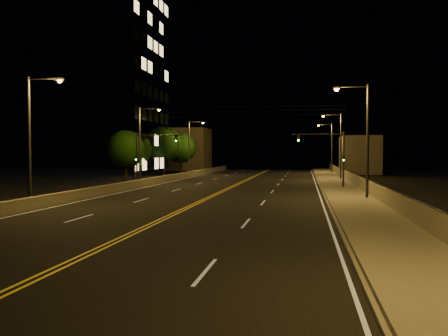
% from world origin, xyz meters
% --- Properties ---
extents(ground, '(160.00, 160.00, 0.00)m').
position_xyz_m(ground, '(0.00, 0.00, 0.00)').
color(ground, black).
rests_on(ground, ground).
extents(road, '(18.00, 120.00, 0.02)m').
position_xyz_m(road, '(0.00, 20.00, 0.01)').
color(road, black).
rests_on(road, ground).
extents(sidewalk, '(3.60, 120.00, 0.30)m').
position_xyz_m(sidewalk, '(10.80, 20.00, 0.15)').
color(sidewalk, gray).
rests_on(sidewalk, ground).
extents(curb, '(0.14, 120.00, 0.15)m').
position_xyz_m(curb, '(8.93, 20.00, 0.07)').
color(curb, gray).
rests_on(curb, ground).
extents(parapet_wall, '(0.30, 120.00, 1.00)m').
position_xyz_m(parapet_wall, '(12.45, 20.00, 0.80)').
color(parapet_wall, gray).
rests_on(parapet_wall, sidewalk).
extents(jersey_barrier, '(0.45, 120.00, 0.79)m').
position_xyz_m(jersey_barrier, '(-9.18, 20.00, 0.40)').
color(jersey_barrier, gray).
rests_on(jersey_barrier, ground).
extents(distant_building_right, '(6.00, 10.00, 6.34)m').
position_xyz_m(distant_building_right, '(16.50, 66.29, 3.17)').
color(distant_building_right, slate).
rests_on(distant_building_right, ground).
extents(distant_building_left, '(8.00, 8.00, 8.46)m').
position_xyz_m(distant_building_left, '(-16.00, 75.39, 4.23)').
color(distant_building_left, slate).
rests_on(distant_building_left, ground).
extents(parapet_rail, '(0.06, 120.00, 0.06)m').
position_xyz_m(parapet_rail, '(12.45, 20.00, 1.33)').
color(parapet_rail, black).
rests_on(parapet_rail, parapet_wall).
extents(lane_markings, '(17.32, 116.00, 0.00)m').
position_xyz_m(lane_markings, '(0.00, 19.93, 0.02)').
color(lane_markings, silver).
rests_on(lane_markings, road).
extents(streetlight_1, '(2.55, 0.28, 8.43)m').
position_xyz_m(streetlight_1, '(11.50, 21.69, 4.91)').
color(streetlight_1, '#2D2D33').
rests_on(streetlight_1, ground).
extents(streetlight_2, '(2.55, 0.28, 8.43)m').
position_xyz_m(streetlight_2, '(11.50, 45.26, 4.91)').
color(streetlight_2, '#2D2D33').
rests_on(streetlight_2, ground).
extents(streetlight_3, '(2.55, 0.28, 8.43)m').
position_xyz_m(streetlight_3, '(11.50, 64.09, 4.91)').
color(streetlight_3, '#2D2D33').
rests_on(streetlight_3, ground).
extents(streetlight_4, '(2.55, 0.28, 8.43)m').
position_xyz_m(streetlight_4, '(-9.90, 14.53, 4.91)').
color(streetlight_4, '#2D2D33').
rests_on(streetlight_4, ground).
extents(streetlight_5, '(2.55, 0.28, 8.43)m').
position_xyz_m(streetlight_5, '(-9.90, 33.74, 4.91)').
color(streetlight_5, '#2D2D33').
rests_on(streetlight_5, ground).
extents(streetlight_6, '(2.55, 0.28, 8.43)m').
position_xyz_m(streetlight_6, '(-9.90, 54.25, 4.91)').
color(streetlight_6, '#2D2D33').
rests_on(streetlight_6, ground).
extents(traffic_signal_right, '(5.11, 0.31, 5.53)m').
position_xyz_m(traffic_signal_right, '(9.93, 31.93, 3.55)').
color(traffic_signal_right, '#2D2D33').
rests_on(traffic_signal_right, ground).
extents(traffic_signal_left, '(5.11, 0.31, 5.53)m').
position_xyz_m(traffic_signal_left, '(-8.73, 31.93, 3.55)').
color(traffic_signal_left, '#2D2D33').
rests_on(traffic_signal_left, ground).
extents(overhead_wires, '(22.00, 0.03, 0.83)m').
position_xyz_m(overhead_wires, '(0.00, 29.50, 7.40)').
color(overhead_wires, black).
extents(building_tower, '(24.00, 15.00, 28.44)m').
position_xyz_m(building_tower, '(-25.62, 47.68, 13.65)').
color(building_tower, slate).
rests_on(building_tower, ground).
extents(tree_0, '(4.63, 4.63, 6.28)m').
position_xyz_m(tree_0, '(-14.19, 39.26, 3.95)').
color(tree_0, black).
rests_on(tree_0, ground).
extents(tree_1, '(4.59, 4.59, 6.22)m').
position_xyz_m(tree_1, '(-15.27, 44.80, 3.92)').
color(tree_1, black).
rests_on(tree_1, ground).
extents(tree_2, '(5.68, 5.68, 7.69)m').
position_xyz_m(tree_2, '(-14.63, 55.06, 4.85)').
color(tree_2, black).
rests_on(tree_2, ground).
extents(tree_3, '(5.12, 5.12, 6.94)m').
position_xyz_m(tree_3, '(-12.92, 59.03, 4.37)').
color(tree_3, black).
rests_on(tree_3, ground).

